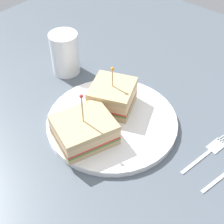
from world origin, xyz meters
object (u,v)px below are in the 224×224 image
object	(u,v)px
plate	(112,122)
fork	(211,150)
sandwich_half_front	(112,96)
sandwich_half_back	(84,130)
drink_glass	(65,55)

from	to	relation	value
plate	fork	xyz separation A→B (cm)	(18.20, 6.54, -0.46)
fork	sandwich_half_front	bearing A→B (deg)	-170.36
sandwich_half_back	plate	bearing A→B (deg)	84.84
sandwich_half_front	drink_glass	distance (cm)	17.40
plate	fork	size ratio (longest dim) A/B	1.99
sandwich_half_front	fork	xyz separation A→B (cm)	(20.69, 3.51, -3.73)
drink_glass	sandwich_half_front	bearing A→B (deg)	-11.13
sandwich_half_front	fork	size ratio (longest dim) A/B	0.84
sandwich_half_front	fork	distance (cm)	21.31
plate	sandwich_half_front	distance (cm)	5.11
fork	plate	bearing A→B (deg)	-160.22
plate	sandwich_half_front	bearing A→B (deg)	129.40
sandwich_half_front	sandwich_half_back	world-z (taller)	sandwich_half_back
plate	drink_glass	world-z (taller)	drink_glass
sandwich_half_front	drink_glass	world-z (taller)	sandwich_half_front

